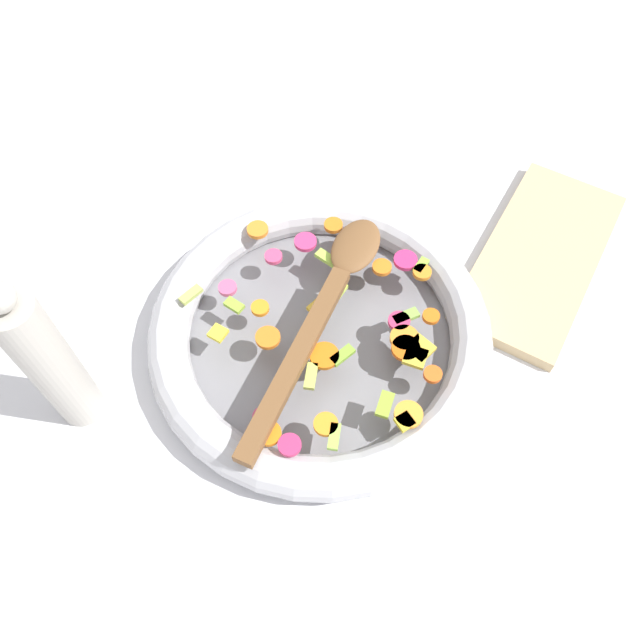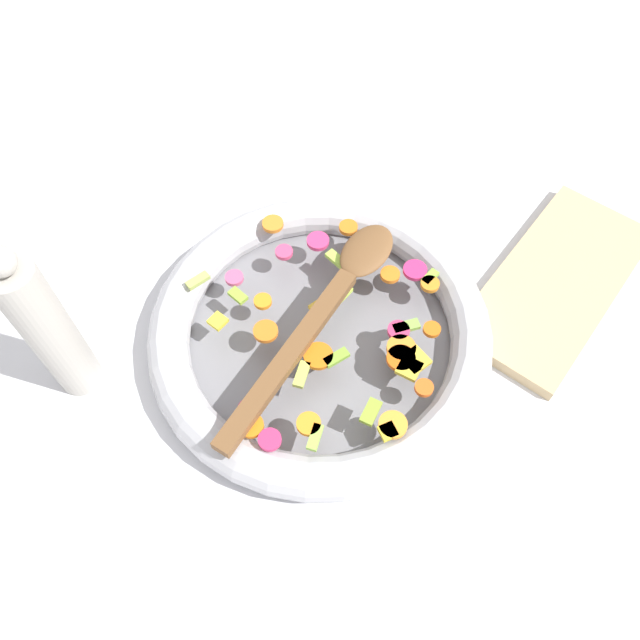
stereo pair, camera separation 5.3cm
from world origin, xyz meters
name	(u,v)px [view 1 (the left image)]	position (x,y,z in m)	size (l,w,h in m)	color
ground_plane	(320,341)	(0.00, 0.00, 0.00)	(4.00, 4.00, 0.00)	silver
skillet	(320,332)	(0.00, 0.00, 0.02)	(0.42, 0.42, 0.05)	slate
chopped_vegetables	(343,330)	(0.00, -0.03, 0.05)	(0.31, 0.32, 0.01)	orange
wooden_spoon	(326,303)	(0.02, 0.00, 0.06)	(0.35, 0.08, 0.01)	brown
pepper_mill	(49,361)	(-0.22, 0.19, 0.11)	(0.05, 0.05, 0.24)	#B2ADA3
cutting_board	(540,257)	(0.26, -0.19, 0.01)	(0.31, 0.14, 0.02)	tan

